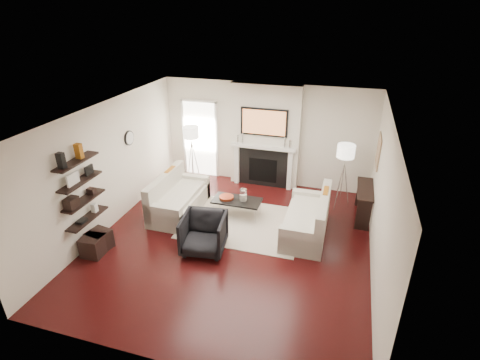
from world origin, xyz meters
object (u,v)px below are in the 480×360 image
(loveseat_right_base, at_px, (305,225))
(lamp_left_shade, at_px, (191,132))
(armchair, at_px, (204,232))
(lamp_right_shade, at_px, (346,151))
(loveseat_left_base, at_px, (180,204))
(coffee_table, at_px, (237,201))
(ottoman_near, at_px, (100,240))

(loveseat_right_base, xyz_separation_m, lamp_left_shade, (-3.26, 1.61, 1.24))
(lamp_left_shade, bearing_deg, armchair, -63.20)
(lamp_left_shade, height_order, lamp_right_shade, same)
(loveseat_left_base, height_order, loveseat_right_base, same)
(coffee_table, xyz_separation_m, lamp_left_shade, (-1.65, 1.34, 1.05))
(lamp_right_shade, bearing_deg, coffee_table, -153.94)
(lamp_left_shade, bearing_deg, loveseat_right_base, -26.29)
(loveseat_right_base, distance_m, lamp_right_shade, 1.96)
(loveseat_left_base, distance_m, lamp_right_shade, 4.02)
(lamp_left_shade, bearing_deg, coffee_table, -39.05)
(lamp_left_shade, height_order, ottoman_near, lamp_left_shade)
(loveseat_right_base, distance_m, coffee_table, 1.65)
(armchair, relative_size, lamp_left_shade, 2.13)
(lamp_left_shade, distance_m, lamp_right_shade, 3.91)
(loveseat_right_base, distance_m, lamp_left_shade, 3.84)
(loveseat_left_base, relative_size, ottoman_near, 4.50)
(coffee_table, xyz_separation_m, lamp_right_shade, (2.25, 1.10, 1.05))
(lamp_left_shade, bearing_deg, loveseat_left_base, -78.89)
(coffee_table, bearing_deg, loveseat_left_base, -170.96)
(coffee_table, bearing_deg, loveseat_right_base, -9.65)
(loveseat_right_base, bearing_deg, ottoman_near, -156.01)
(lamp_right_shade, relative_size, ottoman_near, 1.00)
(loveseat_left_base, xyz_separation_m, armchair, (1.10, -1.23, 0.22))
(armchair, bearing_deg, loveseat_left_base, 124.28)
(lamp_left_shade, xyz_separation_m, lamp_right_shade, (3.90, -0.23, 0.00))
(loveseat_right_base, distance_m, ottoman_near, 4.25)
(loveseat_left_base, distance_m, lamp_left_shade, 2.01)
(ottoman_near, bearing_deg, lamp_right_shade, 34.46)
(coffee_table, bearing_deg, lamp_left_shade, 140.95)
(loveseat_right_base, height_order, lamp_right_shade, lamp_right_shade)
(lamp_left_shade, distance_m, ottoman_near, 3.62)
(loveseat_left_base, bearing_deg, coffee_table, 9.04)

